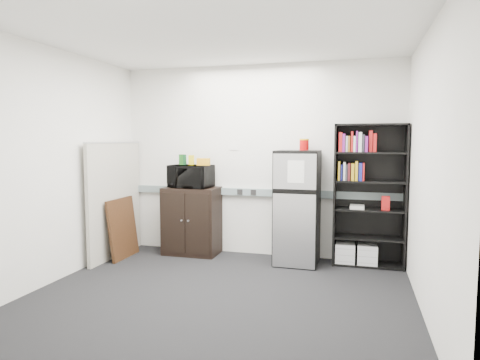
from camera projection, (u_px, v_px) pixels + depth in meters
The scene contains 18 objects.
floor at pixel (220, 295), 4.53m from camera, with size 4.00×4.00×0.00m, color black.
wall_back at pixel (258, 161), 6.09m from camera, with size 4.00×0.02×2.70m, color silver.
wall_right at pixel (429, 172), 3.88m from camera, with size 0.02×3.50×2.70m, color silver.
wall_left at pixel (55, 165), 4.94m from camera, with size 0.02×3.50×2.70m, color silver.
ceiling at pixel (219, 34), 4.28m from camera, with size 4.00×3.50×0.02m, color white.
electrical_raceway at pixel (257, 192), 6.10m from camera, with size 3.92×0.05×0.10m, color gray.
wall_note at pixel (234, 147), 6.16m from camera, with size 0.14×0.00×0.10m, color white.
bookshelf at pixel (368, 192), 5.54m from camera, with size 0.90×0.34×1.85m.
cubicle_partition at pixel (115, 199), 6.00m from camera, with size 0.06×1.30×1.62m.
cabinet at pixel (192, 221), 6.17m from camera, with size 0.77×0.51×0.97m.
microwave at pixel (191, 176), 6.10m from camera, with size 0.58×0.39×0.32m, color black.
snack_box_a at pixel (182, 160), 6.15m from camera, with size 0.07×0.05×0.15m, color #185418.
snack_box_b at pixel (183, 160), 6.14m from camera, with size 0.07×0.05×0.15m, color #0D3D1B.
snack_box_c at pixel (191, 160), 6.11m from camera, with size 0.07×0.05×0.14m, color yellow.
snack_bag at pixel (203, 162), 6.01m from camera, with size 0.18×0.10×0.10m, color orange.
refrigerator at pixel (297, 207), 5.66m from camera, with size 0.57×0.60×1.51m.
coffee_can at pixel (304, 144), 5.69m from camera, with size 0.13×0.13×0.17m.
framed_poster at pixel (123, 228), 5.97m from camera, with size 0.14×0.65×0.84m.
Camera 1 is at (1.38, -4.18, 1.64)m, focal length 32.00 mm.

